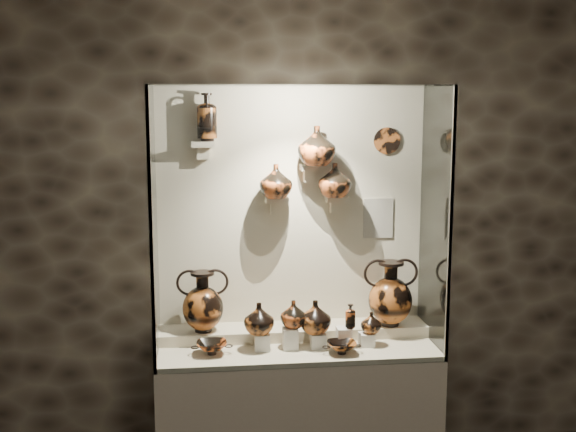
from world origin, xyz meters
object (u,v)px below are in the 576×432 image
Objects in this scene: ovoid_vase_c at (335,180)px; jug_a at (259,318)px; amphora_right at (390,293)px; jug_e at (371,323)px; jug_b at (293,314)px; ovoid_vase_b at (317,146)px; ovoid_vase_a at (276,181)px; jug_c at (315,317)px; lekythos_small at (350,315)px; amphora_left at (203,301)px; kylix_left at (212,347)px; kylix_right at (342,346)px; lekythos_tall at (207,114)px.

jug_a is at bearing -140.05° from ovoid_vase_c.
jug_e is at bearing -153.13° from amphora_right.
ovoid_vase_b reaches higher than jug_b.
jug_b is 0.82m from ovoid_vase_a.
jug_b is 0.13m from jug_c.
lekythos_small is (-0.30, -0.19, -0.07)m from amphora_right.
ovoid_vase_a reaches higher than jug_a.
ovoid_vase_b reaches higher than amphora_left.
ovoid_vase_b reaches higher than lekythos_small.
kylix_left is at bearing -155.36° from ovoid_vase_a.
amphora_right is 1.98× the size of ovoid_vase_a.
amphora_right is 0.52m from kylix_right.
amphora_right is at bearing -5.90° from kylix_left.
amphora_left is at bearing -161.80° from ovoid_vase_c.
lekythos_tall is (-0.84, 0.29, 1.20)m from lekythos_small.
lekythos_tall reaches higher than jug_e.
jug_c is at bearing -55.88° from ovoid_vase_a.
ovoid_vase_c is (-0.06, 0.25, 0.79)m from lekythos_small.
amphora_right is 1.96× the size of ovoid_vase_c.
ovoid_vase_a reaches higher than amphora_left.
ovoid_vase_c is (0.78, 0.28, 0.95)m from kylix_left.
jug_c is 0.35m from jug_e.
jug_b is at bearing -79.43° from ovoid_vase_a.
ovoid_vase_b is at bearing 98.15° from kylix_right.
jug_c is 0.21m from lekythos_small.
lekythos_tall reaches higher than jug_a.
lekythos_tall reaches higher than amphora_right.
ovoid_vase_c reaches higher than kylix_left.
ovoid_vase_a is 0.99× the size of ovoid_vase_c.
lekythos_tall reaches higher than ovoid_vase_b.
ovoid_vase_b is at bearing 153.90° from amphora_right.
jug_a and lekythos_small have the same top height.
ovoid_vase_a is at bearing 27.45° from amphora_left.
jug_c is at bearing 15.66° from jug_a.
amphora_right is at bearing 20.37° from amphora_left.
amphora_left is at bearing 144.02° from lekythos_small.
ovoid_vase_a is at bearing 125.94° from kylix_right.
jug_b is 0.48m from jug_e.
amphora_right reaches higher than jug_c.
kylix_right is at bearing -51.08° from jug_c.
amphora_left is at bearing 177.01° from ovoid_vase_a.
ovoid_vase_a is at bearing 5.66° from lekythos_tall.
jug_c is 1.19× the size of lekythos_small.
amphora_left is 0.31m from kylix_left.
jug_a is at bearing -127.96° from ovoid_vase_a.
amphora_right is 3.17× the size of jug_e.
lekythos_tall is (-0.63, 0.26, 1.21)m from jug_c.
lekythos_small is at bearing -13.72° from jug_b.
lekythos_tall reaches higher than jug_b.
lekythos_tall is at bearing 144.16° from kylix_right.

